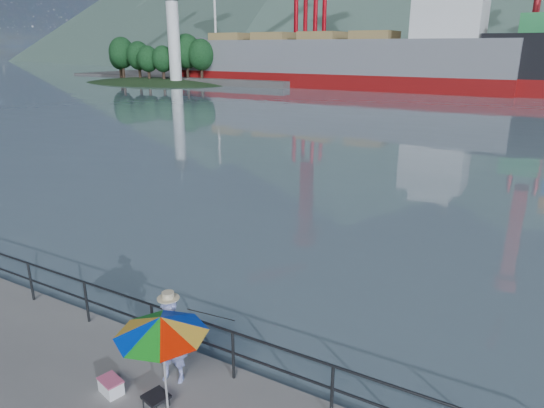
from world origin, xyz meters
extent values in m
cube|color=slate|center=(0.00, 130.00, 0.00)|extent=(500.00, 280.00, 0.00)
cylinder|color=#2D3033|center=(0.00, 1.70, 1.00)|extent=(22.00, 0.05, 0.05)
cylinder|color=#2D3033|center=(0.00, 1.70, 0.55)|extent=(22.00, 0.05, 0.05)
cube|color=#2D3033|center=(0.00, 1.70, 0.50)|extent=(22.00, 0.06, 1.00)
ellipsoid|color=#263F1E|center=(-55.00, 62.00, 0.00)|extent=(48.00, 26.40, 8.40)
cylinder|color=white|center=(-49.00, 61.00, 6.50)|extent=(2.00, 2.00, 13.00)
imported|color=#2E3F9C|center=(2.04, 1.10, 0.85)|extent=(0.72, 0.59, 1.70)
cylinder|color=white|center=(2.54, 0.36, 0.86)|extent=(0.04, 0.04, 1.72)
cone|color=#0036DB|center=(2.54, 0.36, 1.72)|extent=(1.67, 1.67, 0.32)
cube|color=black|center=(2.29, 0.36, 0.23)|extent=(0.48, 0.48, 0.05)
cube|color=#2D3033|center=(2.29, 0.36, 0.10)|extent=(0.33, 0.33, 0.21)
cube|color=white|center=(1.30, 0.25, 0.13)|extent=(0.50, 0.40, 0.25)
cylinder|color=black|center=(2.24, 2.13, 0.00)|extent=(0.20, 1.74, 1.23)
cube|color=maroon|center=(-23.89, 69.32, 0.75)|extent=(53.79, 9.31, 2.50)
cube|color=slate|center=(-23.89, 69.32, 4.50)|extent=(53.79, 9.31, 5.00)
cube|color=silver|center=(-6.68, 69.32, 10.50)|extent=(9.00, 7.82, 7.00)
camera|label=1|loc=(7.48, -4.65, 6.00)|focal=32.00mm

